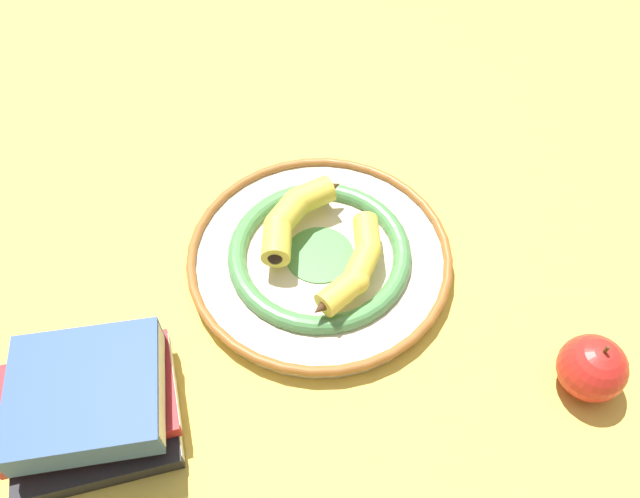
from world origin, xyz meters
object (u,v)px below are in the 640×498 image
at_px(decorative_bowl, 320,258).
at_px(banana_a, 355,266).
at_px(banana_b, 294,214).
at_px(apple, 592,368).
at_px(book_stack, 92,403).

height_order(decorative_bowl, banana_a, banana_a).
bearing_deg(decorative_bowl, banana_b, 29.15).
bearing_deg(apple, decorative_bowl, 53.55).
xyz_separation_m(decorative_bowl, banana_a, (-0.04, -0.04, 0.04)).
bearing_deg(banana_b, book_stack, -8.77).
height_order(book_stack, apple, apple).
relative_size(banana_a, apple, 1.71).
bearing_deg(book_stack, decorative_bowl, 22.16).
distance_m(banana_a, book_stack, 0.35).
relative_size(decorative_bowl, book_stack, 1.74).
bearing_deg(decorative_bowl, apple, -126.45).
height_order(banana_a, banana_b, banana_b).
xyz_separation_m(book_stack, apple, (-0.03, -0.57, -0.00)).
xyz_separation_m(banana_b, book_stack, (-0.23, 0.25, -0.01)).
height_order(decorative_bowl, apple, apple).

